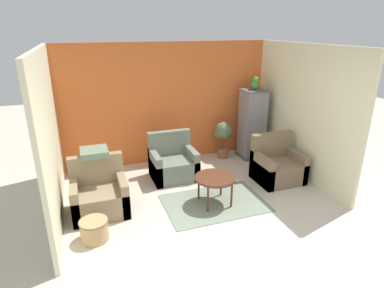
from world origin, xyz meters
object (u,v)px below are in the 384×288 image
(armchair_left, at_px, (99,195))
(wicker_basket, at_px, (94,230))
(birdcage, at_px, (252,124))
(armchair_middle, at_px, (173,164))
(parrot, at_px, (255,84))
(armchair_right, at_px, (277,166))
(coffee_table, at_px, (215,179))
(potted_plant, at_px, (223,134))

(armchair_left, xyz_separation_m, wicker_basket, (-0.14, -0.73, -0.12))
(birdcage, xyz_separation_m, wicker_basket, (-3.54, -1.98, -0.60))
(armchair_middle, distance_m, parrot, 2.43)
(armchair_left, height_order, birdcage, birdcage)
(armchair_right, height_order, birdcage, birdcage)
(coffee_table, relative_size, parrot, 2.32)
(armchair_right, height_order, potted_plant, armchair_right)
(armchair_right, relative_size, wicker_basket, 2.23)
(armchair_left, bearing_deg, potted_plant, 26.65)
(armchair_middle, height_order, parrot, parrot)
(coffee_table, distance_m, birdcage, 2.30)
(armchair_middle, xyz_separation_m, parrot, (1.95, 0.44, 1.37))
(birdcage, distance_m, parrot, 0.90)
(armchair_right, distance_m, wicker_basket, 3.50)
(birdcage, distance_m, potted_plant, 0.67)
(armchair_left, bearing_deg, parrot, 20.20)
(coffee_table, distance_m, wicker_basket, 2.00)
(potted_plant, bearing_deg, armchair_left, -153.35)
(armchair_left, relative_size, armchair_right, 1.00)
(coffee_table, bearing_deg, birdcage, 45.90)
(armchair_left, distance_m, birdcage, 3.65)
(coffee_table, relative_size, armchair_left, 0.76)
(coffee_table, xyz_separation_m, armchair_middle, (-0.37, 1.20, -0.16))
(coffee_table, bearing_deg, parrot, 45.94)
(potted_plant, bearing_deg, parrot, -12.91)
(armchair_middle, relative_size, parrot, 3.04)
(coffee_table, height_order, birdcage, birdcage)
(armchair_right, distance_m, armchair_middle, 2.00)
(armchair_left, height_order, armchair_middle, same)
(armchair_right, relative_size, armchair_middle, 1.00)
(parrot, xyz_separation_m, potted_plant, (-0.62, 0.14, -1.10))
(armchair_right, bearing_deg, coffee_table, -164.43)
(parrot, bearing_deg, armchair_middle, -167.28)
(coffee_table, relative_size, potted_plant, 0.81)
(armchair_left, distance_m, armchair_right, 3.28)
(coffee_table, xyz_separation_m, potted_plant, (0.96, 1.78, 0.11))
(parrot, bearing_deg, coffee_table, -134.06)
(wicker_basket, bearing_deg, birdcage, 29.25)
(armchair_right, xyz_separation_m, parrot, (0.12, 1.23, 1.37))
(coffee_table, relative_size, birdcage, 0.44)
(coffee_table, xyz_separation_m, wicker_basket, (-1.95, -0.34, -0.28))
(armchair_middle, distance_m, potted_plant, 1.48)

